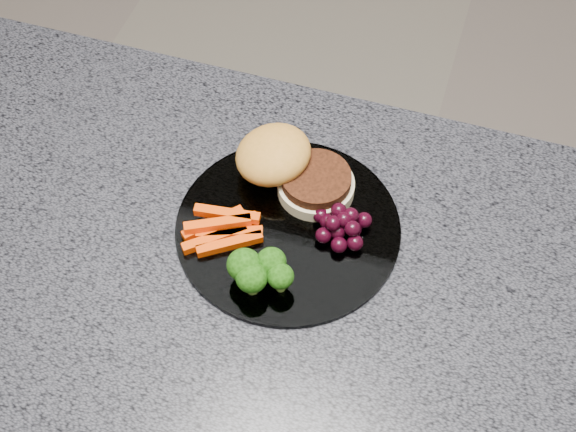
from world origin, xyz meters
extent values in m
cube|color=#45464E|center=(0.00, 0.00, 0.88)|extent=(1.20, 0.60, 0.04)
cylinder|color=white|center=(-0.10, 0.07, 0.90)|extent=(0.26, 0.26, 0.01)
cylinder|color=beige|center=(-0.08, 0.13, 0.91)|extent=(0.10, 0.10, 0.02)
cylinder|color=#441C0D|center=(-0.08, 0.13, 0.93)|extent=(0.09, 0.09, 0.01)
ellipsoid|color=#C27C30|center=(-0.14, 0.15, 0.93)|extent=(0.10, 0.10, 0.05)
cube|color=#F54304|center=(-0.17, 0.05, 0.91)|extent=(0.07, 0.05, 0.01)
cube|color=#F54304|center=(-0.16, 0.04, 0.91)|extent=(0.08, 0.04, 0.01)
cube|color=#F54304|center=(-0.17, 0.03, 0.91)|extent=(0.07, 0.06, 0.01)
cube|color=#F54304|center=(-0.17, 0.06, 0.92)|extent=(0.08, 0.02, 0.01)
cube|color=#F54304|center=(-0.17, 0.04, 0.92)|extent=(0.07, 0.04, 0.01)
cube|color=#F54304|center=(-0.15, 0.03, 0.91)|extent=(0.07, 0.05, 0.01)
cube|color=#F54304|center=(-0.18, 0.05, 0.91)|extent=(0.06, 0.06, 0.01)
cylinder|color=olive|center=(-0.12, -0.01, 0.91)|extent=(0.01, 0.01, 0.02)
ellipsoid|color=#133907|center=(-0.12, -0.01, 0.93)|extent=(0.04, 0.04, 0.03)
cylinder|color=olive|center=(-0.09, 0.01, 0.91)|extent=(0.01, 0.01, 0.02)
ellipsoid|color=#133907|center=(-0.09, 0.01, 0.93)|extent=(0.03, 0.03, 0.03)
cylinder|color=olive|center=(-0.11, -0.02, 0.91)|extent=(0.01, 0.01, 0.02)
ellipsoid|color=#133907|center=(-0.11, -0.02, 0.93)|extent=(0.03, 0.03, 0.03)
cylinder|color=olive|center=(-0.08, -0.01, 0.91)|extent=(0.01, 0.01, 0.02)
ellipsoid|color=#133907|center=(-0.08, -0.01, 0.93)|extent=(0.03, 0.03, 0.03)
sphere|color=black|center=(-0.04, 0.08, 0.92)|extent=(0.02, 0.02, 0.02)
sphere|color=black|center=(-0.02, 0.09, 0.92)|extent=(0.02, 0.02, 0.02)
sphere|color=black|center=(-0.03, 0.10, 0.92)|extent=(0.02, 0.02, 0.02)
sphere|color=black|center=(-0.05, 0.09, 0.92)|extent=(0.02, 0.02, 0.02)
sphere|color=black|center=(-0.05, 0.07, 0.92)|extent=(0.02, 0.02, 0.02)
sphere|color=black|center=(-0.03, 0.06, 0.92)|extent=(0.02, 0.02, 0.02)
sphere|color=black|center=(-0.02, 0.07, 0.92)|extent=(0.02, 0.02, 0.02)
sphere|color=black|center=(-0.01, 0.10, 0.92)|extent=(0.02, 0.02, 0.02)
sphere|color=black|center=(-0.06, 0.09, 0.92)|extent=(0.02, 0.02, 0.02)
sphere|color=black|center=(-0.04, 0.09, 0.93)|extent=(0.02, 0.02, 0.02)
sphere|color=black|center=(-0.05, 0.08, 0.93)|extent=(0.02, 0.02, 0.02)
sphere|color=black|center=(-0.02, 0.08, 0.93)|extent=(0.02, 0.02, 0.02)
sphere|color=black|center=(-0.04, 0.10, 0.93)|extent=(0.02, 0.02, 0.02)
sphere|color=black|center=(-0.03, 0.09, 0.93)|extent=(0.02, 0.02, 0.02)
camera|label=1|loc=(0.06, -0.43, 1.66)|focal=50.00mm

